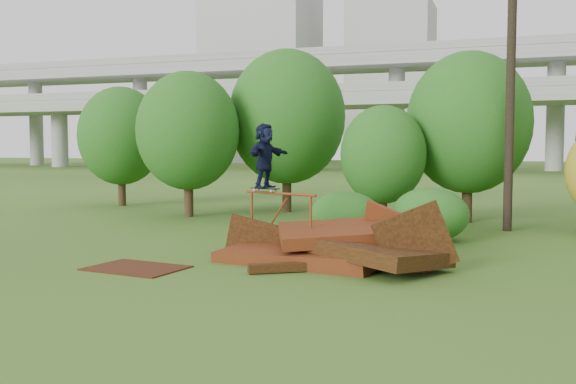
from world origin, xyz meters
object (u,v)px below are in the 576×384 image
(scrap_pile, at_px, (334,247))
(flat_plate, at_px, (136,268))
(skater, at_px, (265,156))
(utility_pole, at_px, (511,81))

(scrap_pile, height_order, flat_plate, scrap_pile)
(scrap_pile, xyz_separation_m, flat_plate, (-3.99, -2.03, -0.37))
(scrap_pile, bearing_deg, skater, 164.17)
(skater, height_order, flat_plate, skater)
(utility_pole, bearing_deg, scrap_pile, -116.66)
(scrap_pile, relative_size, utility_pole, 0.61)
(scrap_pile, distance_m, flat_plate, 4.49)
(skater, bearing_deg, scrap_pile, -92.44)
(flat_plate, height_order, utility_pole, utility_pole)
(skater, bearing_deg, utility_pole, -25.88)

